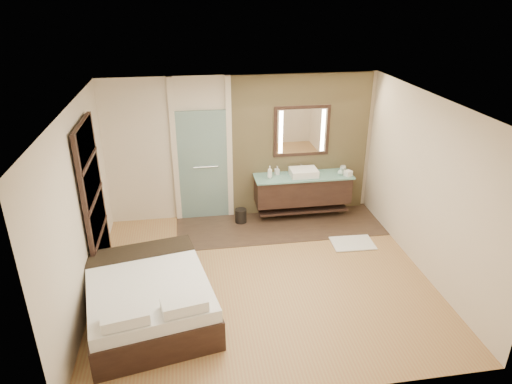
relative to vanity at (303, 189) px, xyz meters
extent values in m
plane|color=#A06B43|center=(-1.10, -1.92, -0.58)|extent=(5.00, 5.00, 0.00)
cube|color=#35241D|center=(-0.50, -0.32, -0.57)|extent=(3.80, 1.30, 0.01)
cube|color=tan|center=(0.00, 0.29, 0.77)|extent=(2.60, 0.08, 2.70)
cube|color=black|center=(0.00, 0.00, -0.01)|extent=(1.80, 0.50, 0.50)
cube|color=black|center=(0.00, 0.00, -0.40)|extent=(1.71, 0.45, 0.04)
cube|color=#82C7B9|center=(0.00, -0.02, 0.27)|extent=(1.85, 0.55, 0.03)
cube|color=white|center=(0.00, -0.02, 0.35)|extent=(0.50, 0.38, 0.13)
cylinder|color=silver|center=(0.00, 0.17, 0.37)|extent=(0.03, 0.03, 0.18)
cylinder|color=silver|center=(0.00, 0.13, 0.45)|extent=(0.02, 0.10, 0.02)
cube|color=black|center=(0.00, 0.24, 1.07)|extent=(1.06, 0.03, 0.96)
cube|color=white|center=(0.00, 0.23, 1.07)|extent=(0.94, 0.01, 0.84)
cube|color=beige|center=(-0.40, 0.22, 1.07)|extent=(0.07, 0.01, 0.80)
cube|color=beige|center=(0.40, 0.22, 1.07)|extent=(0.07, 0.01, 0.80)
cube|color=#A9D6CF|center=(-1.85, 0.28, 0.47)|extent=(0.90, 0.05, 2.10)
cylinder|color=silver|center=(-1.80, 0.23, 0.47)|extent=(0.45, 0.03, 0.03)
cube|color=beige|center=(-2.35, 0.29, 0.77)|extent=(0.10, 0.08, 2.70)
cube|color=beige|center=(-1.35, 0.29, 0.77)|extent=(0.10, 0.08, 2.70)
cube|color=black|center=(-3.53, -1.32, 0.62)|extent=(0.06, 1.20, 2.40)
cube|color=beige|center=(-3.51, -1.32, -0.21)|extent=(0.02, 1.06, 0.52)
cube|color=beige|center=(-3.51, -1.32, 0.38)|extent=(0.02, 1.06, 0.52)
cube|color=beige|center=(-3.51, -1.32, 0.96)|extent=(0.02, 1.06, 0.52)
cube|color=beige|center=(-3.51, -1.32, 1.55)|extent=(0.02, 1.06, 0.52)
cube|color=black|center=(-2.75, -2.56, -0.37)|extent=(1.89, 2.20, 0.43)
cube|color=white|center=(-2.75, -2.56, -0.07)|extent=(1.84, 2.14, 0.17)
cube|color=black|center=(-2.89, -1.85, 0.02)|extent=(1.56, 0.71, 0.04)
cube|color=white|center=(-2.94, -3.39, 0.10)|extent=(0.58, 0.39, 0.14)
cube|color=white|center=(-2.27, -3.26, 0.10)|extent=(0.58, 0.39, 0.14)
cube|color=white|center=(0.62, -1.17, -0.56)|extent=(0.74, 0.53, 0.02)
cylinder|color=black|center=(-1.20, -0.07, -0.44)|extent=(0.26, 0.26, 0.27)
cube|color=silver|center=(0.82, -0.16, 0.33)|extent=(0.16, 0.16, 0.10)
imported|color=white|center=(-0.64, -0.03, 0.40)|extent=(0.10, 0.10, 0.23)
imported|color=#B2B2B2|center=(-0.48, 0.11, 0.37)|extent=(0.09, 0.09, 0.17)
imported|color=#A6D1C9|center=(0.69, -0.09, 0.35)|extent=(0.12, 0.12, 0.13)
imported|color=silver|center=(0.82, 0.13, 0.33)|extent=(0.11, 0.11, 0.09)
camera|label=1|loc=(-2.11, -7.69, 3.50)|focal=32.00mm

